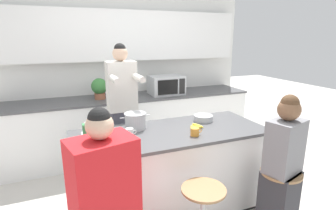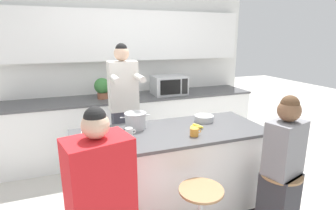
{
  "view_description": "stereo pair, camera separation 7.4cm",
  "coord_description": "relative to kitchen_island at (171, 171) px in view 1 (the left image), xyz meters",
  "views": [
    {
      "loc": [
        -0.96,
        -2.28,
        1.8
      ],
      "look_at": [
        0.0,
        0.08,
        1.14
      ],
      "focal_mm": 28.0,
      "sensor_mm": 36.0,
      "label": 1
    },
    {
      "loc": [
        -0.89,
        -2.31,
        1.8
      ],
      "look_at": [
        0.0,
        0.08,
        1.14
      ],
      "focal_mm": 28.0,
      "sensor_mm": 36.0,
      "label": 2
    }
  ],
  "objects": [
    {
      "name": "ground_plane",
      "position": [
        0.0,
        0.0,
        -0.45
      ],
      "size": [
        16.0,
        16.0,
        0.0
      ],
      "primitive_type": "plane",
      "color": "beige"
    },
    {
      "name": "wall_back",
      "position": [
        0.0,
        1.88,
        1.09
      ],
      "size": [
        4.07,
        0.22,
        2.7
      ],
      "color": "silver",
      "rests_on": "ground_plane"
    },
    {
      "name": "back_counter",
      "position": [
        0.0,
        1.55,
        0.01
      ],
      "size": [
        3.78,
        0.69,
        0.93
      ],
      "color": "white",
      "rests_on": "ground_plane"
    },
    {
      "name": "kitchen_island",
      "position": [
        0.0,
        0.0,
        0.0
      ],
      "size": [
        1.95,
        0.81,
        0.89
      ],
      "color": "black",
      "rests_on": "ground_plane"
    },
    {
      "name": "bar_stool_rightmost",
      "position": [
        0.78,
        -0.7,
        -0.11
      ],
      "size": [
        0.38,
        0.38,
        0.63
      ],
      "color": "#997047",
      "rests_on": "ground_plane"
    },
    {
      "name": "person_cooking",
      "position": [
        -0.33,
        0.73,
        0.42
      ],
      "size": [
        0.34,
        0.54,
        1.74
      ],
      "rotation": [
        0.0,
        0.0,
        0.01
      ],
      "color": "#383842",
      "rests_on": "ground_plane"
    },
    {
      "name": "person_seated_near",
      "position": [
        0.78,
        -0.7,
        0.17
      ],
      "size": [
        0.38,
        0.34,
        1.34
      ],
      "rotation": [
        0.0,
        0.0,
        0.29
      ],
      "color": "#333338",
      "rests_on": "ground_plane"
    },
    {
      "name": "cooking_pot",
      "position": [
        -0.31,
        0.2,
        0.52
      ],
      "size": [
        0.31,
        0.22,
        0.17
      ],
      "color": "#B7BABC",
      "rests_on": "kitchen_island"
    },
    {
      "name": "fruit_bowl",
      "position": [
        0.46,
        0.17,
        0.47
      ],
      "size": [
        0.21,
        0.21,
        0.07
      ],
      "color": "#B7BABC",
      "rests_on": "kitchen_island"
    },
    {
      "name": "mixing_bowl_steel",
      "position": [
        -0.73,
        0.11,
        0.47
      ],
      "size": [
        0.23,
        0.23,
        0.06
      ],
      "color": "white",
      "rests_on": "kitchen_island"
    },
    {
      "name": "coffee_cup_near",
      "position": [
        -0.43,
        -0.02,
        0.48
      ],
      "size": [
        0.1,
        0.07,
        0.09
      ],
      "color": "white",
      "rests_on": "kitchen_island"
    },
    {
      "name": "coffee_cup_far",
      "position": [
        0.16,
        -0.2,
        0.48
      ],
      "size": [
        0.12,
        0.08,
        0.08
      ],
      "color": "orange",
      "rests_on": "kitchen_island"
    },
    {
      "name": "banana_bunch",
      "position": [
        0.26,
        -0.03,
        0.46
      ],
      "size": [
        0.17,
        0.12,
        0.06
      ],
      "color": "yellow",
      "rests_on": "kitchen_island"
    },
    {
      "name": "juice_carton",
      "position": [
        -0.81,
        -0.1,
        0.54
      ],
      "size": [
        0.06,
        0.06,
        0.22
      ],
      "color": "#38844C",
      "rests_on": "kitchen_island"
    },
    {
      "name": "microwave",
      "position": [
        0.55,
        1.51,
        0.62
      ],
      "size": [
        0.52,
        0.39,
        0.29
      ],
      "color": "#B2B5B7",
      "rests_on": "back_counter"
    },
    {
      "name": "potted_plant",
      "position": [
        -0.48,
        1.55,
        0.64
      ],
      "size": [
        0.23,
        0.23,
        0.3
      ],
      "color": "#93563D",
      "rests_on": "back_counter"
    }
  ]
}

